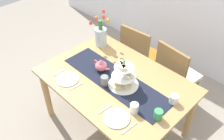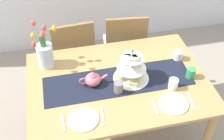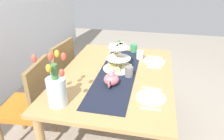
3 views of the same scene
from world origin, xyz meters
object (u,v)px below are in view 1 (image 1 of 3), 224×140
dining_table (115,86)px  fork_left (59,73)px  dinner_plate_right (117,118)px  knife_right (129,128)px  knife_left (76,86)px  chair_left (139,54)px  tiered_cake_stand (124,77)px  dinner_plate_left (67,79)px  tulip_vase (101,35)px  cream_jug (174,99)px  teapot (101,66)px  mug_white_text (134,108)px  fork_right (105,109)px  mug_grey (105,80)px  mug_orange (158,115)px  chair_right (175,74)px

dining_table → fork_left: size_ratio=9.95×
dinner_plate_right → knife_right: 0.15m
dining_table → knife_left: 0.41m
chair_left → tiered_cake_stand: 0.92m
dinner_plate_left → dining_table: bearing=45.0°
tulip_vase → dining_table: bearing=-29.9°
dining_table → tiered_cake_stand: bearing=-0.2°
cream_jug → teapot: bearing=-169.1°
dinner_plate_right → mug_white_text: 0.17m
cream_jug → fork_left: (-1.08, -0.50, -0.04)m
fork_right → dinner_plate_right: bearing=0.0°
mug_grey → mug_orange: mug_grey is taller
cream_jug → knife_left: 0.93m
cream_jug → mug_grey: size_ratio=0.89×
dining_table → chair_left: bearing=112.2°
dinner_plate_left → knife_right: bearing=0.0°
dinner_plate_right → tulip_vase: bearing=144.0°
cream_jug → mug_white_text: 0.38m
tiered_cake_stand → tulip_vase: size_ratio=0.75×
chair_left → mug_grey: chair_left is taller
knife_right → mug_grey: mug_grey is taller
knife_left → mug_white_text: mug_white_text is taller
dinner_plate_left → knife_right: size_ratio=1.35×
fork_left → teapot: bearing=51.2°
cream_jug → mug_white_text: mug_white_text is taller
chair_left → dinner_plate_right: bearing=-58.9°
teapot → dinner_plate_left: teapot is taller
teapot → mug_grey: 0.22m
dinner_plate_right → mug_white_text: size_ratio=2.42×
dining_table → teapot: teapot is taller
dinner_plate_left → cream_jug: bearing=28.1°
chair_right → teapot: size_ratio=3.82×
teapot → mug_white_text: 0.65m
chair_right → knife_right: bearing=-77.3°
dining_table → dinner_plate_left: bearing=-135.0°
chair_right → tiered_cake_stand: size_ratio=2.99×
dinner_plate_left → mug_grey: size_ratio=2.42×
dining_table → mug_orange: size_ratio=15.70×
teapot → mug_grey: (0.19, -0.12, -0.01)m
chair_left → knife_left: bearing=-84.4°
dining_table → knife_right: (0.50, -0.34, 0.10)m
tulip_vase → mug_white_text: (0.98, -0.51, -0.09)m
chair_right → fork_left: bearing=-124.2°
chair_left → fork_left: (-0.18, -1.09, 0.23)m
teapot → mug_white_text: teapot is taller
teapot → knife_left: 0.35m
tiered_cake_stand → chair_left: bearing=119.0°
teapot → dinner_plate_left: size_ratio=1.04×
dinner_plate_left → dinner_plate_right: 0.70m
chair_left → teapot: chair_left is taller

